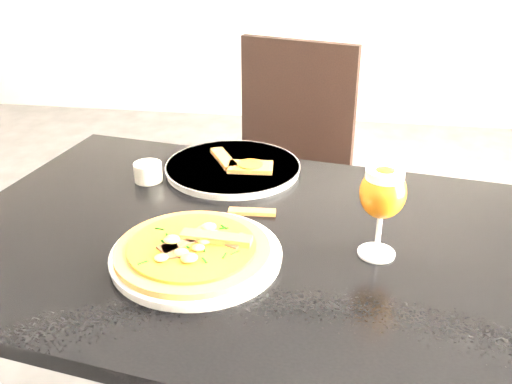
% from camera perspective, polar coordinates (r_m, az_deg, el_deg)
% --- Properties ---
extents(dining_table, '(1.31, 0.98, 0.75)m').
position_cam_1_polar(dining_table, '(1.16, -0.44, -8.27)').
color(dining_table, black).
rests_on(dining_table, ground).
extents(chair_far, '(0.53, 0.53, 0.94)m').
position_cam_1_polar(chair_far, '(1.95, 2.63, 2.11)').
color(chair_far, black).
rests_on(chair_far, ground).
extents(plate_main, '(0.32, 0.32, 0.02)m').
position_cam_1_polar(plate_main, '(1.04, -5.98, -6.37)').
color(plate_main, silver).
rests_on(plate_main, dining_table).
extents(pizza, '(0.28, 0.28, 0.03)m').
position_cam_1_polar(pizza, '(1.03, -6.32, -5.66)').
color(pizza, '#A25227').
rests_on(pizza, plate_main).
extents(plate_second, '(0.39, 0.39, 0.02)m').
position_cam_1_polar(plate_second, '(1.38, -2.33, 2.44)').
color(plate_second, silver).
rests_on(plate_second, dining_table).
extents(crust_scraps, '(0.17, 0.14, 0.01)m').
position_cam_1_polar(crust_scraps, '(1.37, -1.48, 2.84)').
color(crust_scraps, '#A25227').
rests_on(crust_scraps, plate_second).
extents(loose_crust, '(0.10, 0.03, 0.01)m').
position_cam_1_polar(loose_crust, '(1.19, -0.40, -2.00)').
color(loose_crust, '#A25227').
rests_on(loose_crust, dining_table).
extents(sauce_cup, '(0.07, 0.07, 0.04)m').
position_cam_1_polar(sauce_cup, '(1.35, -10.75, 2.06)').
color(sauce_cup, beige).
rests_on(sauce_cup, dining_table).
extents(beer_glass, '(0.08, 0.08, 0.17)m').
position_cam_1_polar(beer_glass, '(1.02, 12.56, -0.14)').
color(beer_glass, silver).
rests_on(beer_glass, dining_table).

